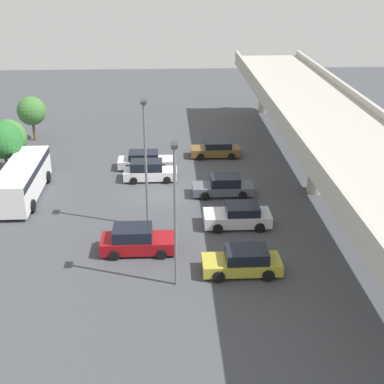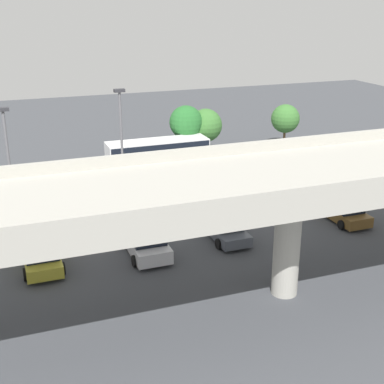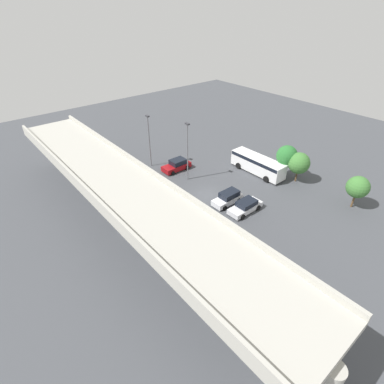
{
  "view_description": "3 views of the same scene",
  "coord_description": "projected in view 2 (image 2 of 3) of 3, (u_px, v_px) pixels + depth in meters",
  "views": [
    {
      "loc": [
        37.43,
        0.64,
        16.77
      ],
      "look_at": [
        1.39,
        2.35,
        0.8
      ],
      "focal_mm": 50.0,
      "sensor_mm": 36.0,
      "label": 1
    },
    {
      "loc": [
        12.65,
        32.61,
        14.04
      ],
      "look_at": [
        1.02,
        1.36,
        1.95
      ],
      "focal_mm": 50.0,
      "sensor_mm": 36.0,
      "label": 2
    },
    {
      "loc": [
        -24.85,
        23.47,
        22.56
      ],
      "look_at": [
        -0.42,
        3.0,
        2.02
      ],
      "focal_mm": 28.0,
      "sensor_mm": 36.0,
      "label": 3
    }
  ],
  "objects": [
    {
      "name": "lamp_post_near_aisle",
      "position": [
        9.0,
        166.0,
        31.16
      ],
      "size": [
        0.7,
        0.35,
        8.28
      ],
      "color": "slate",
      "rests_on": "ground_plane"
    },
    {
      "name": "parked_car_3",
      "position": [
        224.0,
        227.0,
        33.13
      ],
      "size": [
        2.07,
        4.6,
        1.53
      ],
      "rotation": [
        0.0,
        0.0,
        -1.57
      ],
      "color": "#515660",
      "rests_on": "ground_plane"
    },
    {
      "name": "shuttle_bus",
      "position": [
        158.0,
        152.0,
        46.27
      ],
      "size": [
        8.82,
        2.72,
        2.57
      ],
      "color": "white",
      "rests_on": "ground_plane"
    },
    {
      "name": "parked_car_6",
      "position": [
        41.0,
        255.0,
        29.5
      ],
      "size": [
        2.16,
        4.52,
        1.53
      ],
      "rotation": [
        0.0,
        0.0,
        -1.57
      ],
      "color": "gold",
      "rests_on": "ground_plane"
    },
    {
      "name": "parked_car_0",
      "position": [
        342.0,
        211.0,
        35.78
      ],
      "size": [
        2.07,
        4.46,
        1.43
      ],
      "rotation": [
        0.0,
        0.0,
        -1.57
      ],
      "color": "brown",
      "rests_on": "ground_plane"
    },
    {
      "name": "parked_car_4",
      "position": [
        146.0,
        242.0,
        31.0
      ],
      "size": [
        2.26,
        4.5,
        1.54
      ],
      "rotation": [
        0.0,
        0.0,
        -1.57
      ],
      "color": "silver",
      "rests_on": "ground_plane"
    },
    {
      "name": "parked_car_2",
      "position": [
        233.0,
        190.0,
        39.22
      ],
      "size": [
        1.97,
        4.32,
        1.64
      ],
      "rotation": [
        0.0,
        0.0,
        1.57
      ],
      "color": "silver",
      "rests_on": "ground_plane"
    },
    {
      "name": "tree_front_left",
      "position": [
        285.0,
        119.0,
        52.29
      ],
      "size": [
        2.79,
        2.79,
        4.38
      ],
      "color": "brown",
      "rests_on": "ground_plane"
    },
    {
      "name": "lamp_post_mid_lot",
      "position": [
        122.0,
        145.0,
        34.99
      ],
      "size": [
        0.7,
        0.35,
        8.67
      ],
      "color": "slate",
      "rests_on": "ground_plane"
    },
    {
      "name": "highway_overpass",
      "position": [
        291.0,
        184.0,
        25.12
      ],
      "size": [
        48.03,
        7.2,
        7.06
      ],
      "color": "#ADAAA0",
      "rests_on": "ground_plane"
    },
    {
      "name": "tree_front_far_right",
      "position": [
        186.0,
        122.0,
        48.58
      ],
      "size": [
        3.04,
        3.04,
        4.98
      ],
      "color": "brown",
      "rests_on": "ground_plane"
    },
    {
      "name": "ground_plane",
      "position": [
        199.0,
        210.0,
        37.66
      ],
      "size": [
        100.1,
        100.1,
        0.0
      ],
      "primitive_type": "plane",
      "color": "#424449"
    },
    {
      "name": "tree_front_right",
      "position": [
        206.0,
        125.0,
        49.56
      ],
      "size": [
        3.08,
        3.08,
        4.51
      ],
      "color": "brown",
      "rests_on": "ground_plane"
    },
    {
      "name": "parked_car_1",
      "position": [
        263.0,
        186.0,
        40.48
      ],
      "size": [
        2.09,
        4.76,
        1.46
      ],
      "rotation": [
        0.0,
        0.0,
        1.57
      ],
      "color": "silver",
      "rests_on": "ground_plane"
    },
    {
      "name": "parked_car_5",
      "position": [
        73.0,
        209.0,
        35.83
      ],
      "size": [
        2.19,
        4.58,
        1.68
      ],
      "rotation": [
        0.0,
        0.0,
        1.57
      ],
      "color": "maroon",
      "rests_on": "ground_plane"
    }
  ]
}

